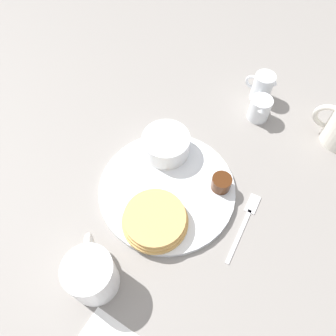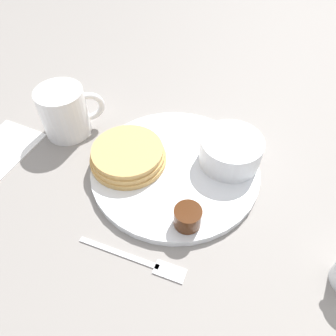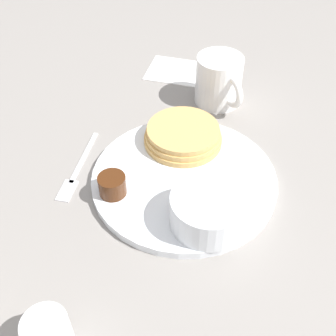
% 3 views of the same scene
% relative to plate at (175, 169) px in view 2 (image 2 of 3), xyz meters
% --- Properties ---
extents(ground_plane, '(4.00, 4.00, 0.00)m').
position_rel_plate_xyz_m(ground_plane, '(0.00, 0.00, -0.01)').
color(ground_plane, gray).
extents(plate, '(0.27, 0.27, 0.01)m').
position_rel_plate_xyz_m(plate, '(0.00, 0.00, 0.00)').
color(plate, white).
rests_on(plate, ground_plane).
extents(pancake_stack, '(0.12, 0.12, 0.03)m').
position_rel_plate_xyz_m(pancake_stack, '(0.03, -0.07, 0.02)').
color(pancake_stack, tan).
rests_on(pancake_stack, plate).
extents(bowl, '(0.10, 0.10, 0.05)m').
position_rel_plate_xyz_m(bowl, '(-0.06, 0.06, 0.03)').
color(bowl, white).
rests_on(bowl, plate).
extents(syrup_cup, '(0.04, 0.04, 0.03)m').
position_rel_plate_xyz_m(syrup_cup, '(0.07, 0.07, 0.02)').
color(syrup_cup, '#47230F').
rests_on(syrup_cup, plate).
extents(butter_ramekin, '(0.05, 0.05, 0.05)m').
position_rel_plate_xyz_m(butter_ramekin, '(-0.06, 0.08, 0.02)').
color(butter_ramekin, white).
rests_on(butter_ramekin, plate).
extents(coffee_mug, '(0.10, 0.09, 0.09)m').
position_rel_plate_xyz_m(coffee_mug, '(0.03, -0.21, 0.04)').
color(coffee_mug, white).
rests_on(coffee_mug, ground_plane).
extents(fork, '(0.05, 0.15, 0.00)m').
position_rel_plate_xyz_m(fork, '(0.15, 0.06, -0.00)').
color(fork, silver).
rests_on(fork, ground_plane).
extents(napkin, '(0.14, 0.12, 0.00)m').
position_rel_plate_xyz_m(napkin, '(0.14, -0.27, -0.00)').
color(napkin, white).
rests_on(napkin, ground_plane).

